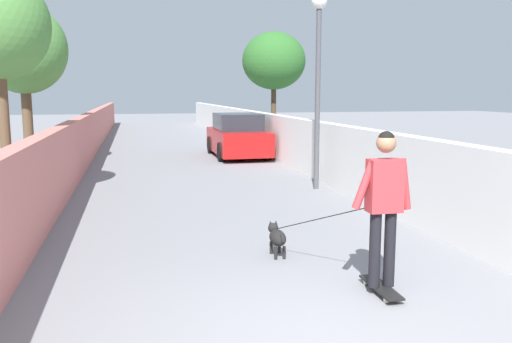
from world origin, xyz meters
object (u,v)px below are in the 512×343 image
at_px(lamp_post, 318,58).
at_px(dog, 277,237).
at_px(skateboard, 381,287).
at_px(tree_left_mid, 23,50).
at_px(tree_right_near, 274,61).
at_px(car_near, 238,137).
at_px(person_skateboarder, 384,196).

relative_size(lamp_post, dog, 2.32).
height_order(lamp_post, dog, lamp_post).
height_order(lamp_post, skateboard, lamp_post).
bearing_deg(tree_left_mid, tree_right_near, -57.17).
distance_m(lamp_post, dog, 6.01).
bearing_deg(car_near, tree_left_mid, 101.04).
distance_m(tree_left_mid, person_skateboarder, 13.41).
height_order(tree_right_near, skateboard, tree_right_near).
bearing_deg(dog, lamp_post, -25.29).
bearing_deg(dog, skateboard, -154.08).
height_order(tree_left_mid, car_near, tree_left_mid).
bearing_deg(tree_right_near, dog, 165.32).
bearing_deg(lamp_post, tree_right_near, -9.81).
bearing_deg(tree_right_near, skateboard, 169.03).
distance_m(tree_right_near, skateboard, 18.51).
bearing_deg(lamp_post, car_near, 5.12).
bearing_deg(tree_left_mid, car_near, -78.96).
bearing_deg(car_near, lamp_post, -174.88).
relative_size(skateboard, car_near, 0.20).
height_order(person_skateboarder, dog, person_skateboarder).
bearing_deg(person_skateboarder, car_near, -3.86).
distance_m(tree_right_near, person_skateboarder, 18.33).
relative_size(tree_left_mid, car_near, 1.23).
height_order(lamp_post, car_near, lamp_post).
xyz_separation_m(skateboard, dog, (1.62, 0.79, 0.21)).
distance_m(tree_right_near, lamp_post, 11.57).
xyz_separation_m(tree_right_near, skateboard, (-17.82, 3.46, -3.59)).
distance_m(lamp_post, car_near, 7.13).
height_order(tree_right_near, person_skateboarder, tree_right_near).
distance_m(skateboard, car_near, 13.18).
bearing_deg(tree_right_near, person_skateboarder, 169.03).
height_order(tree_left_mid, skateboard, tree_left_mid).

